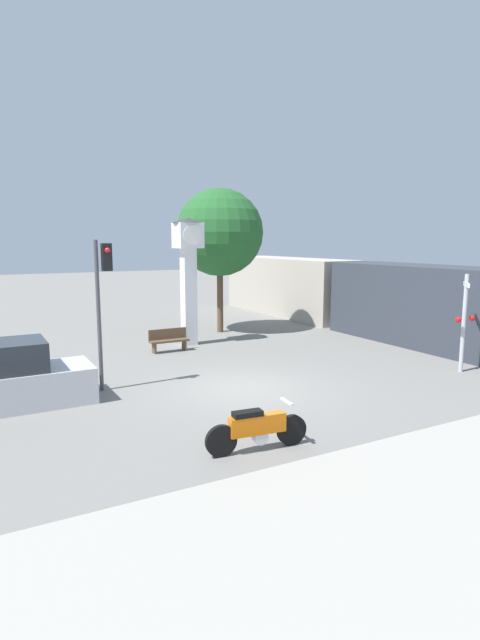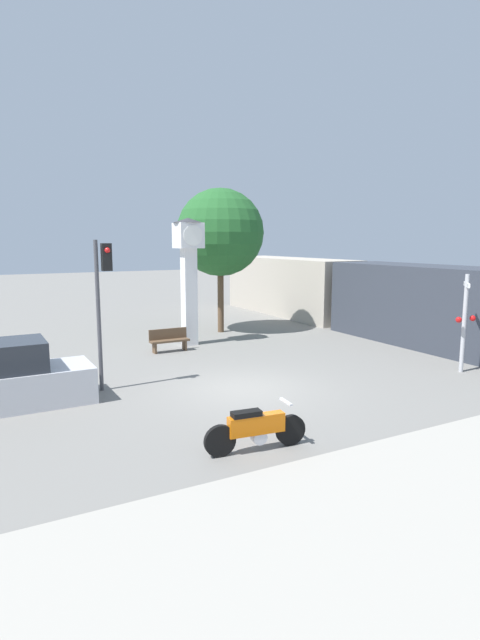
{
  "view_description": "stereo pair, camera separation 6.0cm",
  "coord_description": "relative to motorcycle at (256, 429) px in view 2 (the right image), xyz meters",
  "views": [
    {
      "loc": [
        -7.08,
        -12.79,
        4.44
      ],
      "look_at": [
        0.78,
        1.74,
        1.81
      ],
      "focal_mm": 28.0,
      "sensor_mm": 36.0,
      "label": 1
    },
    {
      "loc": [
        -7.02,
        -12.82,
        4.44
      ],
      "look_at": [
        0.78,
        1.74,
        1.81
      ],
      "focal_mm": 28.0,
      "sensor_mm": 36.0,
      "label": 2
    }
  ],
  "objects": [
    {
      "name": "freight_train",
      "position": [
        12.0,
        11.14,
        1.21
      ],
      "size": [
        2.8,
        21.69,
        3.4
      ],
      "color": "#333842",
      "rests_on": "ground_plane"
    },
    {
      "name": "bench",
      "position": [
        1.75,
        10.07,
        -0.0
      ],
      "size": [
        1.6,
        0.44,
        0.92
      ],
      "color": "brown",
      "rests_on": "ground_plane"
    },
    {
      "name": "motorcycle",
      "position": [
        0.0,
        0.0,
        0.0
      ],
      "size": [
        2.32,
        0.53,
        1.02
      ],
      "rotation": [
        0.0,
        0.0,
        -0.11
      ],
      "color": "black",
      "rests_on": "ground_plane"
    },
    {
      "name": "clock_tower",
      "position": [
        3.03,
        10.96,
        3.05
      ],
      "size": [
        1.27,
        1.27,
        5.39
      ],
      "color": "white",
      "rests_on": "ground_plane"
    },
    {
      "name": "traffic_light",
      "position": [
        -1.75,
        5.97,
        2.57
      ],
      "size": [
        0.5,
        0.35,
        4.47
      ],
      "color": "#47474C",
      "rests_on": "ground_plane"
    },
    {
      "name": "railroad_crossing_signal",
      "position": [
        9.45,
        2.3,
        1.34
      ],
      "size": [
        0.9,
        0.82,
        3.34
      ],
      "color": "#B7B7BC",
      "rests_on": "ground_plane"
    },
    {
      "name": "parked_car",
      "position": [
        -4.42,
        5.63,
        0.26
      ],
      "size": [
        4.22,
        1.84,
        1.8
      ],
      "rotation": [
        0.0,
        0.0,
        0.01
      ],
      "color": "silver",
      "rests_on": "ground_plane"
    },
    {
      "name": "ground_plane",
      "position": [
        1.95,
        4.08,
        -0.49
      ],
      "size": [
        120.0,
        120.0,
        0.0
      ],
      "primitive_type": "plane",
      "color": "slate"
    },
    {
      "name": "street_tree",
      "position": [
        5.53,
        13.02,
        4.33
      ],
      "size": [
        4.17,
        4.17,
        6.92
      ],
      "color": "brown",
      "rests_on": "ground_plane"
    }
  ]
}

